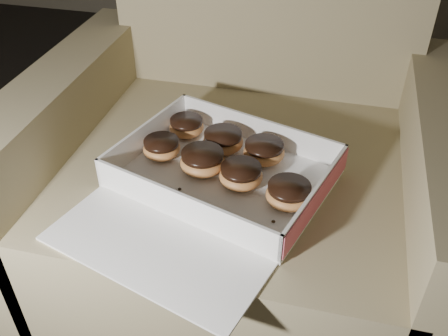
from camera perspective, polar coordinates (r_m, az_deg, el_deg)
name	(u,v)px	position (r m, az deg, el deg)	size (l,w,h in m)	color
armchair	(241,184)	(1.17, 2.01, -1.81)	(0.91, 0.77, 0.95)	tan
bakery_box	(214,186)	(0.94, -1.12, -2.06)	(0.50, 0.54, 0.07)	white
donut_a	(162,147)	(1.02, -7.14, 2.34)	(0.08, 0.08, 0.04)	#C58644
donut_b	(241,175)	(0.94, 1.95, -0.79)	(0.08, 0.08, 0.04)	#C58644
donut_c	(223,141)	(1.03, -0.11, 3.15)	(0.08, 0.08, 0.04)	#C58644
donut_d	(264,151)	(1.00, 4.60, 1.91)	(0.08, 0.08, 0.04)	#C58644
donut_e	(203,161)	(0.97, -2.46, 0.82)	(0.09, 0.09, 0.04)	#C58644
donut_f	(187,126)	(1.09, -4.30, 4.79)	(0.07, 0.07, 0.04)	#C58644
donut_g	(289,194)	(0.91, 7.42, -2.93)	(0.08, 0.08, 0.04)	#C58644
crumb_a	(297,215)	(0.90, 8.38, -5.33)	(0.01, 0.01, 0.00)	black
crumb_b	(192,170)	(0.99, -3.63, -0.25)	(0.01, 0.01, 0.00)	black
crumb_c	(180,189)	(0.94, -5.10, -2.42)	(0.01, 0.01, 0.00)	black
crumb_d	(266,235)	(0.85, 4.84, -7.69)	(0.01, 0.01, 0.00)	black
crumb_e	(273,222)	(0.88, 5.66, -6.11)	(0.01, 0.01, 0.00)	black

